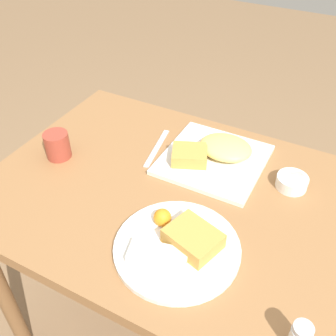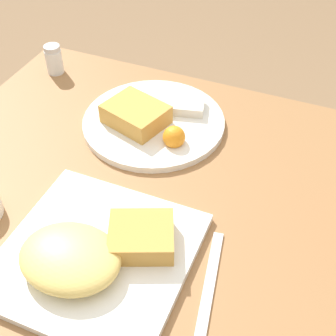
# 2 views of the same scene
# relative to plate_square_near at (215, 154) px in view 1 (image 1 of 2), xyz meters

# --- Properties ---
(ground_plane) EXTENTS (8.00, 8.00, 0.00)m
(ground_plane) POSITION_rel_plate_square_near_xyz_m (0.06, 0.18, -0.75)
(ground_plane) COLOR #846647
(dining_table) EXTENTS (0.99, 0.74, 0.73)m
(dining_table) POSITION_rel_plate_square_near_xyz_m (0.06, 0.18, -0.12)
(dining_table) COLOR olive
(dining_table) RESTS_ON ground_plane
(plate_square_near) EXTENTS (0.28, 0.28, 0.06)m
(plate_square_near) POSITION_rel_plate_square_near_xyz_m (0.00, 0.00, 0.00)
(plate_square_near) COLOR white
(plate_square_near) RESTS_ON dining_table
(plate_oval_far) EXTENTS (0.29, 0.29, 0.05)m
(plate_oval_far) POSITION_rel_plate_square_near_xyz_m (-0.05, 0.34, -0.01)
(plate_oval_far) COLOR white
(plate_oval_far) RESTS_ON dining_table
(sauce_ramekin) EXTENTS (0.08, 0.08, 0.03)m
(sauce_ramekin) POSITION_rel_plate_square_near_xyz_m (-0.23, 0.01, -0.00)
(sauce_ramekin) COLOR white
(sauce_ramekin) RESTS_ON dining_table
(butter_knife) EXTENTS (0.05, 0.19, 0.00)m
(butter_knife) POSITION_rel_plate_square_near_xyz_m (0.18, 0.03, -0.02)
(butter_knife) COLOR silver
(butter_knife) RESTS_ON dining_table
(coffee_mug) EXTENTS (0.07, 0.07, 0.08)m
(coffee_mug) POSITION_rel_plate_square_near_xyz_m (0.42, 0.20, 0.02)
(coffee_mug) COLOR #9E3D2D
(coffee_mug) RESTS_ON dining_table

